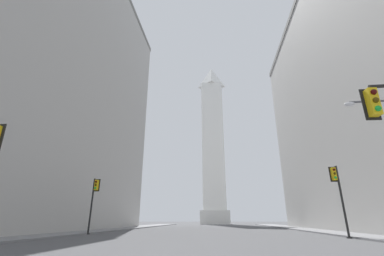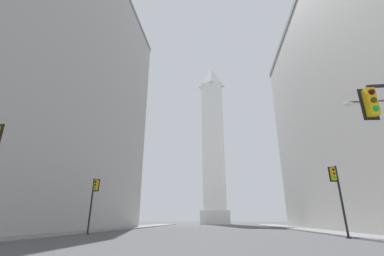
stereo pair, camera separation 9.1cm
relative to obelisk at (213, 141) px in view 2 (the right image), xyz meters
The scene contains 6 objects.
sidewalk_left 64.47m from the obelisk, 104.56° to the right, with size 5.00×105.51×0.15m, color slate.
sidewalk_right 64.47m from the obelisk, 75.44° to the right, with size 5.00×105.51×0.15m, color slate.
building_left 63.32m from the obelisk, 113.61° to the right, with size 19.51×52.11×44.99m.
obelisk is the anchor object (origin of this frame).
traffic_light_mid_left 66.78m from the obelisk, 101.09° to the right, with size 0.79×0.51×5.70m.
traffic_light_mid_right 69.95m from the obelisk, 79.69° to the right, with size 0.79×0.52×5.93m.
Camera 2 is at (1.59, -0.45, 1.44)m, focal length 24.00 mm.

